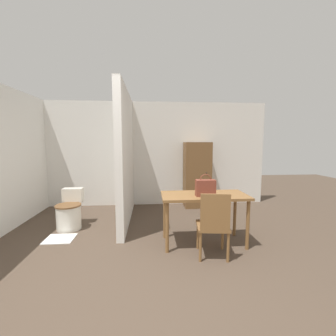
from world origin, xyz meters
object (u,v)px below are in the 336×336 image
object	(u,v)px
dining_table	(204,200)
toilet	(70,213)
wooden_chair	(213,223)
wooden_cabinet	(197,175)
handbag	(205,188)

from	to	relation	value
dining_table	toilet	size ratio (longest dim) A/B	1.87
dining_table	wooden_chair	bearing A→B (deg)	-87.60
wooden_cabinet	dining_table	bearing A→B (deg)	-98.85
dining_table	wooden_chair	world-z (taller)	wooden_chair
handbag	wooden_cabinet	distance (m)	2.10
handbag	toilet	bearing A→B (deg)	158.41
wooden_chair	handbag	world-z (taller)	handbag
dining_table	handbag	distance (m)	0.23
toilet	handbag	distance (m)	2.49
toilet	wooden_chair	bearing A→B (deg)	-28.64
wooden_chair	wooden_cabinet	size ratio (longest dim) A/B	0.58
wooden_cabinet	wooden_chair	bearing A→B (deg)	-96.82
dining_table	toilet	world-z (taller)	dining_table
handbag	wooden_chair	bearing A→B (deg)	-85.71
dining_table	toilet	bearing A→B (deg)	160.50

